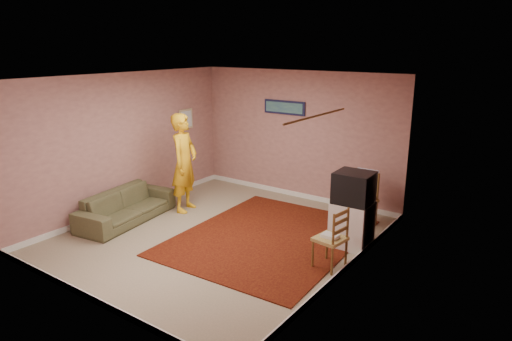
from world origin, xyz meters
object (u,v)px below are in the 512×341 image
Objects in this scene: person at (184,163)px; tv_cabinet at (352,224)px; chair_a at (363,193)px; chair_b at (330,231)px; sofa at (126,206)px; crt_tv at (354,187)px.

tv_cabinet is at bearing -101.49° from person.
person is at bearing -174.78° from tv_cabinet.
chair_a is 1.79m from chair_b.
tv_cabinet is at bearing -58.30° from chair_a.
crt_tv is at bearing -78.69° from sofa.
tv_cabinet is 0.86m from chair_b.
chair_b is at bearing -87.48° from tv_cabinet.
chair_a is at bearing -163.38° from chair_b.
chair_a is 4.20m from sofa.
sofa is at bearing 138.65° from person.
person is at bearing -32.90° from sofa.
sofa is at bearing -160.46° from tv_cabinet.
chair_a is at bearing -65.63° from sofa.
sofa is 1.02× the size of person.
chair_a reaches higher than sofa.
chair_b is 3.38m from person.
tv_cabinet is at bearing -78.71° from sofa.
sofa is at bearing -129.00° from chair_a.
chair_a is 0.28× the size of sofa.
sofa is at bearing -162.34° from crt_tv.
tv_cabinet is 3.98m from sofa.
person is at bearing -90.88° from chair_b.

